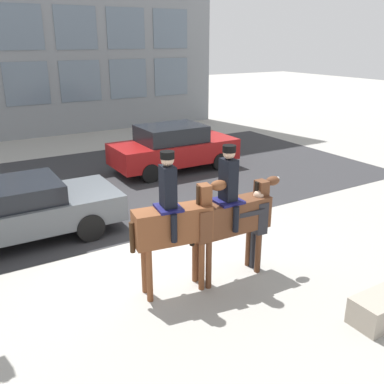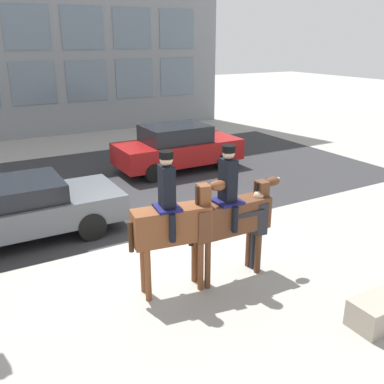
{
  "view_description": "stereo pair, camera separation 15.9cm",
  "coord_description": "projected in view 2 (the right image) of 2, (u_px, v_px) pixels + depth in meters",
  "views": [
    {
      "loc": [
        -3.69,
        -7.69,
        4.34
      ],
      "look_at": [
        0.27,
        -1.06,
        1.57
      ],
      "focal_mm": 40.0,
      "sensor_mm": 36.0,
      "label": 1
    },
    {
      "loc": [
        -3.56,
        -7.77,
        4.34
      ],
      "look_at": [
        0.27,
        -1.06,
        1.57
      ],
      "focal_mm": 40.0,
      "sensor_mm": 36.0,
      "label": 2
    }
  ],
  "objects": [
    {
      "name": "street_car_far_lane",
      "position": [
        178.0,
        147.0,
        14.8
      ],
      "size": [
        4.33,
        1.92,
        1.58
      ],
      "color": "maroon",
      "rests_on": "ground_plane"
    },
    {
      "name": "mounted_horse_lead",
      "position": [
        173.0,
        221.0,
        7.39
      ],
      "size": [
        1.79,
        0.65,
        2.62
      ],
      "rotation": [
        0.0,
        0.0,
        -0.15
      ],
      "color": "brown",
      "rests_on": "ground_plane"
    },
    {
      "name": "street_car_near_lane",
      "position": [
        13.0,
        209.0,
        9.61
      ],
      "size": [
        4.77,
        2.01,
        1.36
      ],
      "color": "#51565B",
      "rests_on": "ground_plane"
    },
    {
      "name": "pedestrian_bystander",
      "position": [
        257.0,
        225.0,
        8.2
      ],
      "size": [
        0.85,
        0.43,
        1.67
      ],
      "rotation": [
        0.0,
        0.0,
        3.06
      ],
      "color": "#232328",
      "rests_on": "ground_plane"
    },
    {
      "name": "road_surface",
      "position": [
        93.0,
        186.0,
        13.36
      ],
      "size": [
        19.35,
        8.5,
        0.01
      ],
      "color": "#2D2D30",
      "rests_on": "ground_plane"
    },
    {
      "name": "mounted_horse_companion",
      "position": [
        232.0,
        213.0,
        7.87
      ],
      "size": [
        1.98,
        0.65,
        2.6
      ],
      "rotation": [
        0.0,
        0.0,
        -0.01
      ],
      "color": "#59331E",
      "rests_on": "ground_plane"
    },
    {
      "name": "ground_plane",
      "position": [
        158.0,
        246.0,
        9.48
      ],
      "size": [
        80.0,
        80.0,
        0.0
      ],
      "primitive_type": "plane",
      "color": "#9E9B93"
    }
  ]
}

